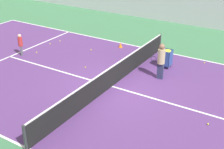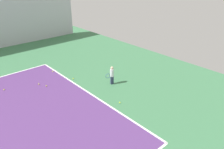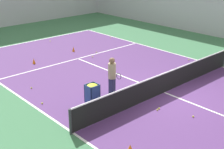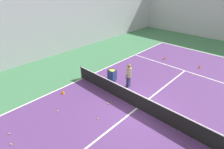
% 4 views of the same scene
% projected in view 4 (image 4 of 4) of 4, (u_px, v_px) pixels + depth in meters
% --- Properties ---
extents(ground_plane, '(40.06, 40.06, 0.00)m').
position_uv_depth(ground_plane, '(137.00, 108.00, 10.33)').
color(ground_plane, '#3D754C').
extents(court_playing_area, '(10.32, 24.34, 0.00)m').
position_uv_depth(court_playing_area, '(137.00, 108.00, 10.33)').
color(court_playing_area, '#563370').
rests_on(court_playing_area, ground).
extents(line_baseline_far, '(10.32, 0.10, 0.00)m').
position_uv_depth(line_baseline_far, '(207.00, 53.00, 18.10)').
color(line_baseline_far, white).
rests_on(line_baseline_far, ground).
extents(line_sideline_left, '(0.10, 24.34, 0.00)m').
position_uv_depth(line_sideline_left, '(83.00, 78.00, 13.46)').
color(line_sideline_left, white).
rests_on(line_sideline_left, ground).
extents(line_service_far, '(10.32, 0.10, 0.00)m').
position_uv_depth(line_service_far, '(185.00, 71.00, 14.60)').
color(line_service_far, white).
rests_on(line_service_far, ground).
extents(line_centre_service, '(0.10, 13.39, 0.00)m').
position_uv_depth(line_centre_service, '(137.00, 108.00, 10.33)').
color(line_centre_service, white).
rests_on(line_centre_service, ground).
extents(hall_enclosure_left, '(0.15, 36.36, 7.07)m').
position_uv_depth(hall_enclosure_left, '(38.00, 21.00, 15.37)').
color(hall_enclosure_left, silver).
rests_on(hall_enclosure_left, ground).
extents(tennis_net, '(10.62, 0.10, 1.01)m').
position_uv_depth(tennis_net, '(138.00, 101.00, 10.09)').
color(tennis_net, '#2D2D33').
rests_on(tennis_net, ground).
extents(coach_at_net, '(0.38, 0.68, 1.75)m').
position_uv_depth(coach_at_net, '(129.00, 74.00, 11.97)').
color(coach_at_net, '#2D3351').
rests_on(coach_at_net, ground).
extents(ball_cart, '(0.50, 0.47, 0.97)m').
position_uv_depth(ball_cart, '(112.00, 73.00, 12.79)').
color(ball_cart, '#2D478C').
rests_on(ball_cart, ground).
extents(training_cone_0, '(0.18, 0.18, 0.32)m').
position_uv_depth(training_cone_0, '(200.00, 66.00, 15.01)').
color(training_cone_0, orange).
rests_on(training_cone_0, ground).
extents(training_cone_1, '(0.18, 0.18, 0.32)m').
position_uv_depth(training_cone_1, '(164.00, 58.00, 16.63)').
color(training_cone_1, orange).
rests_on(training_cone_1, ground).
extents(training_cone_2, '(0.23, 0.23, 0.30)m').
position_uv_depth(training_cone_2, '(63.00, 92.00, 11.58)').
color(training_cone_2, orange).
rests_on(training_cone_2, ground).
extents(tennis_ball_0, '(0.07, 0.07, 0.07)m').
position_uv_depth(tennis_ball_0, '(128.00, 63.00, 15.84)').
color(tennis_ball_0, yellow).
rests_on(tennis_ball_0, ground).
extents(tennis_ball_2, '(0.07, 0.07, 0.07)m').
position_uv_depth(tennis_ball_2, '(98.00, 119.00, 9.50)').
color(tennis_ball_2, yellow).
rests_on(tennis_ball_2, ground).
extents(tennis_ball_3, '(0.07, 0.07, 0.07)m').
position_uv_depth(tennis_ball_3, '(111.00, 68.00, 14.99)').
color(tennis_ball_3, yellow).
rests_on(tennis_ball_3, ground).
extents(tennis_ball_4, '(0.07, 0.07, 0.07)m').
position_uv_depth(tennis_ball_4, '(9.00, 133.00, 8.58)').
color(tennis_ball_4, yellow).
rests_on(tennis_ball_4, ground).
extents(tennis_ball_6, '(0.07, 0.07, 0.07)m').
position_uv_depth(tennis_ball_6, '(107.00, 103.00, 10.70)').
color(tennis_ball_6, yellow).
rests_on(tennis_ball_6, ground).
extents(tennis_ball_8, '(0.07, 0.07, 0.07)m').
position_uv_depth(tennis_ball_8, '(193.00, 75.00, 13.83)').
color(tennis_ball_8, yellow).
rests_on(tennis_ball_8, ground).
extents(tennis_ball_9, '(0.07, 0.07, 0.07)m').
position_uv_depth(tennis_ball_9, '(213.00, 58.00, 16.96)').
color(tennis_ball_9, yellow).
rests_on(tennis_ball_9, ground).
extents(tennis_ball_10, '(0.07, 0.07, 0.07)m').
position_uv_depth(tennis_ball_10, '(109.00, 104.00, 10.63)').
color(tennis_ball_10, yellow).
rests_on(tennis_ball_10, ground).
extents(tennis_ball_11, '(0.07, 0.07, 0.07)m').
position_uv_depth(tennis_ball_11, '(206.00, 76.00, 13.72)').
color(tennis_ball_11, yellow).
rests_on(tennis_ball_11, ground).
extents(tennis_ball_14, '(0.07, 0.07, 0.07)m').
position_uv_depth(tennis_ball_14, '(58.00, 111.00, 10.05)').
color(tennis_ball_14, yellow).
rests_on(tennis_ball_14, ground).
extents(tennis_ball_20, '(0.07, 0.07, 0.07)m').
position_uv_depth(tennis_ball_20, '(11.00, 144.00, 8.02)').
color(tennis_ball_20, yellow).
rests_on(tennis_ball_20, ground).
extents(tennis_ball_22, '(0.07, 0.07, 0.07)m').
position_uv_depth(tennis_ball_22, '(182.00, 83.00, 12.82)').
color(tennis_ball_22, yellow).
rests_on(tennis_ball_22, ground).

